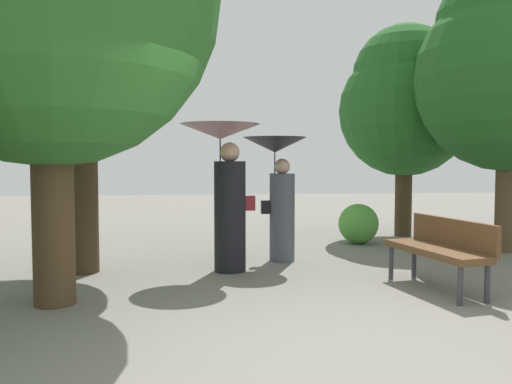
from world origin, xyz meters
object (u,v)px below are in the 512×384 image
Objects in this scene: tree_mid_right at (511,63)px; tree_far_back at (78,8)px; person_right at (278,179)px; person_left at (226,177)px; park_bench at (441,246)px; tree_near_right at (405,100)px.

tree_far_back reaches higher than tree_mid_right.
tree_mid_right is at bearing 8.07° from tree_far_back.
tree_far_back reaches higher than person_right.
tree_mid_right is at bearing -84.51° from person_right.
person_left is at bearing -4.30° from tree_far_back.
park_bench is at bearing -141.15° from person_right.
tree_far_back reaches higher than tree_near_right.
person_right is at bearing -150.96° from park_bench.
person_right is 4.07m from tree_near_right.
park_bench is at bearing -133.90° from tree_mid_right.
tree_mid_right is (4.77, 1.10, 1.83)m from person_left.
tree_mid_right is 6.79m from tree_far_back.
tree_mid_right is (1.02, -1.96, 0.41)m from tree_near_right.
person_right is 0.44× the size of tree_near_right.
tree_near_right is 0.80× the size of tree_far_back.
person_right is at bearing -52.21° from person_left.
park_bench is at bearing -18.27° from tree_far_back.
tree_mid_right is 0.93× the size of tree_far_back.
person_left is at bearing -167.05° from tree_mid_right.
tree_far_back is at bearing 84.88° from person_left.
tree_near_right is (2.93, 2.39, 1.49)m from person_right.
tree_mid_right is at bearing -77.88° from person_left.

